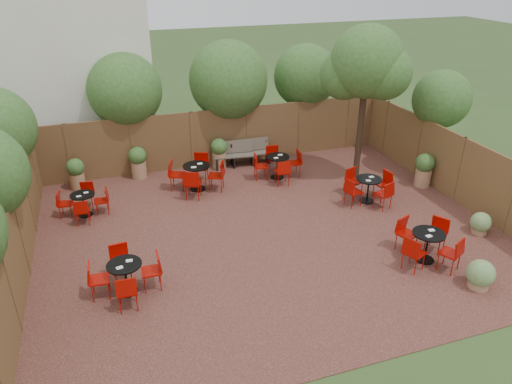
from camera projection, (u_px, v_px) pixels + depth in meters
name	position (u px, v px, depth m)	size (l,w,h in m)	color
ground	(269.00, 232.00, 12.95)	(80.00, 80.00, 0.00)	#354F23
courtyard_paving	(269.00, 231.00, 12.94)	(12.00, 10.00, 0.02)	#3B1E18
fence_back	(221.00, 137.00, 16.75)	(12.00, 0.08, 2.00)	#4E301D
fence_left	(20.00, 238.00, 10.79)	(0.08, 10.00, 2.00)	#4E301D
fence_right	(459.00, 169.00, 14.21)	(0.08, 10.00, 2.00)	#4E301D
neighbour_building	(71.00, 42.00, 16.68)	(5.00, 4.00, 8.00)	silver
overhang_foliage	(176.00, 106.00, 14.18)	(15.31, 10.55, 2.73)	#2D561C
courtyard_tree	(366.00, 67.00, 14.48)	(2.49, 2.39, 4.92)	black
park_bench_left	(234.00, 154.00, 16.76)	(1.47, 0.64, 0.88)	brown
park_bench_right	(250.00, 152.00, 16.93)	(1.44, 0.47, 0.88)	brown
bistro_tables	(255.00, 201.00, 13.54)	(9.58, 7.31, 0.95)	black
planters	(222.00, 163.00, 15.67)	(11.08, 4.15, 1.09)	#986D4C
low_shrubs	(503.00, 260.00, 11.21)	(2.27, 3.26, 0.67)	#986D4C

